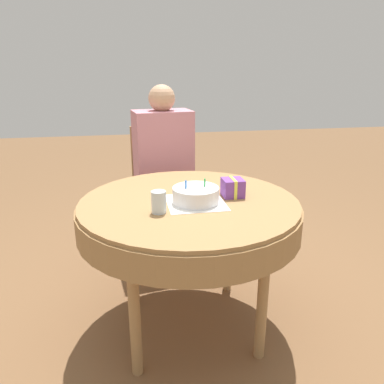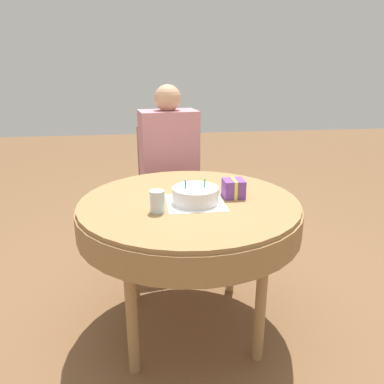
# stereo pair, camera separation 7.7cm
# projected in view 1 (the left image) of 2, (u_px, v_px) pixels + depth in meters

# --- Properties ---
(ground_plane) EXTENTS (12.00, 12.00, 0.00)m
(ground_plane) POSITION_uv_depth(u_px,v_px,m) (189.00, 324.00, 2.02)
(ground_plane) COLOR brown
(dining_table) EXTENTS (1.07, 1.07, 0.71)m
(dining_table) POSITION_uv_depth(u_px,v_px,m) (189.00, 217.00, 1.82)
(dining_table) COLOR #9E7547
(dining_table) RESTS_ON ground_plane
(chair) EXTENTS (0.47, 0.47, 0.92)m
(chair) POSITION_uv_depth(u_px,v_px,m) (162.00, 186.00, 2.68)
(chair) COLOR #A37A4C
(chair) RESTS_ON ground_plane
(person) EXTENTS (0.41, 0.37, 1.21)m
(person) POSITION_uv_depth(u_px,v_px,m) (164.00, 159.00, 2.53)
(person) COLOR tan
(person) RESTS_ON ground_plane
(napkin) EXTENTS (0.27, 0.27, 0.00)m
(napkin) POSITION_uv_depth(u_px,v_px,m) (196.00, 202.00, 1.75)
(napkin) COLOR white
(napkin) RESTS_ON dining_table
(birthday_cake) EXTENTS (0.22, 0.22, 0.11)m
(birthday_cake) POSITION_uv_depth(u_px,v_px,m) (196.00, 195.00, 1.74)
(birthday_cake) COLOR white
(birthday_cake) RESTS_ON dining_table
(drinking_glass) EXTENTS (0.07, 0.07, 0.10)m
(drinking_glass) POSITION_uv_depth(u_px,v_px,m) (159.00, 202.00, 1.62)
(drinking_glass) COLOR silver
(drinking_glass) RESTS_ON dining_table
(gift_box) EXTENTS (0.10, 0.11, 0.09)m
(gift_box) POSITION_uv_depth(u_px,v_px,m) (233.00, 188.00, 1.83)
(gift_box) COLOR #753D99
(gift_box) RESTS_ON dining_table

